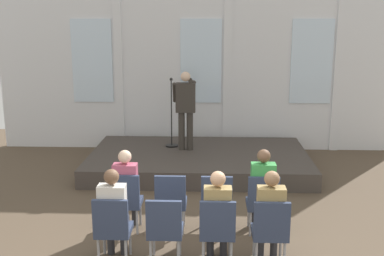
# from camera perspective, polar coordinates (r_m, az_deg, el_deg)

# --- Properties ---
(rear_partition) EXTENTS (9.91, 0.14, 4.56)m
(rear_partition) POSITION_cam_1_polar(r_m,az_deg,el_deg) (11.57, 1.23, 8.52)
(rear_partition) COLOR silver
(rear_partition) RESTS_ON ground
(stage_platform) EXTENTS (4.64, 2.80, 0.37)m
(stage_platform) POSITION_cam_1_polar(r_m,az_deg,el_deg) (10.29, 0.84, -3.95)
(stage_platform) COLOR #3F3833
(stage_platform) RESTS_ON ground
(speaker) EXTENTS (0.50, 0.69, 1.72)m
(speaker) POSITION_cam_1_polar(r_m,az_deg,el_deg) (10.26, -0.79, 2.80)
(speaker) COLOR #332D28
(speaker) RESTS_ON stage_platform
(mic_stand) EXTENTS (0.28, 0.28, 1.55)m
(mic_stand) POSITION_cam_1_polar(r_m,az_deg,el_deg) (10.66, -2.46, -0.45)
(mic_stand) COLOR black
(mic_stand) RESTS_ON stage_platform
(chair_r0_c0) EXTENTS (0.46, 0.44, 0.94)m
(chair_r0_c0) POSITION_cam_1_polar(r_m,az_deg,el_deg) (7.31, -7.99, -8.39)
(chair_r0_c0) COLOR #99999E
(chair_r0_c0) RESTS_ON ground
(audience_r0_c0) EXTENTS (0.36, 0.39, 1.28)m
(audience_r0_c0) POSITION_cam_1_polar(r_m,az_deg,el_deg) (7.32, -7.92, -6.85)
(audience_r0_c0) COLOR #2D2D33
(audience_r0_c0) RESTS_ON ground
(chair_r0_c1) EXTENTS (0.46, 0.44, 0.94)m
(chair_r0_c1) POSITION_cam_1_polar(r_m,az_deg,el_deg) (7.22, -2.55, -8.54)
(chair_r0_c1) COLOR #99999E
(chair_r0_c1) RESTS_ON ground
(chair_r0_c2) EXTENTS (0.46, 0.44, 0.94)m
(chair_r0_c2) POSITION_cam_1_polar(r_m,az_deg,el_deg) (7.20, 2.97, -8.62)
(chair_r0_c2) COLOR #99999E
(chair_r0_c2) RESTS_ON ground
(chair_r0_c3) EXTENTS (0.46, 0.44, 0.94)m
(chair_r0_c3) POSITION_cam_1_polar(r_m,az_deg,el_deg) (7.24, 8.48, -8.62)
(chair_r0_c3) COLOR #99999E
(chair_r0_c3) RESTS_ON ground
(audience_r0_c3) EXTENTS (0.36, 0.39, 1.31)m
(audience_r0_c3) POSITION_cam_1_polar(r_m,az_deg,el_deg) (7.25, 8.46, -6.95)
(audience_r0_c3) COLOR #2D2D33
(audience_r0_c3) RESTS_ON ground
(chair_r1_c0) EXTENTS (0.46, 0.44, 0.94)m
(chair_r1_c0) POSITION_cam_1_polar(r_m,az_deg,el_deg) (6.44, -9.52, -11.52)
(chair_r1_c0) COLOR #99999E
(chair_r1_c0) RESTS_ON ground
(audience_r1_c0) EXTENTS (0.36, 0.39, 1.30)m
(audience_r1_c0) POSITION_cam_1_polar(r_m,az_deg,el_deg) (6.43, -9.44, -9.70)
(audience_r1_c0) COLOR #2D2D33
(audience_r1_c0) RESTS_ON ground
(chair_r1_c1) EXTENTS (0.46, 0.44, 0.94)m
(chair_r1_c1) POSITION_cam_1_polar(r_m,az_deg,el_deg) (6.34, -3.29, -11.76)
(chair_r1_c1) COLOR #99999E
(chair_r1_c1) RESTS_ON ground
(chair_r1_c2) EXTENTS (0.46, 0.44, 0.94)m
(chair_r1_c2) POSITION_cam_1_polar(r_m,az_deg,el_deg) (6.31, 3.07, -11.87)
(chair_r1_c2) COLOR #99999E
(chair_r1_c2) RESTS_ON ground
(audience_r1_c2) EXTENTS (0.36, 0.39, 1.29)m
(audience_r1_c2) POSITION_cam_1_polar(r_m,az_deg,el_deg) (6.31, 3.08, -10.05)
(audience_r1_c2) COLOR #2D2D33
(audience_r1_c2) RESTS_ON ground
(chair_r1_c3) EXTENTS (0.46, 0.44, 0.94)m
(chair_r1_c3) POSITION_cam_1_polar(r_m,az_deg,el_deg) (6.36, 9.41, -11.83)
(chair_r1_c3) COLOR #99999E
(chair_r1_c3) RESTS_ON ground
(audience_r1_c3) EXTENTS (0.36, 0.39, 1.30)m
(audience_r1_c3) POSITION_cam_1_polar(r_m,az_deg,el_deg) (6.36, 9.38, -9.98)
(audience_r1_c3) COLOR #2D2D33
(audience_r1_c3) RESTS_ON ground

